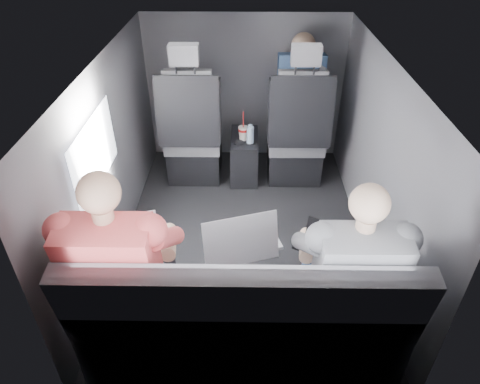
{
  "coord_description": "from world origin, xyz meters",
  "views": [
    {
      "loc": [
        0.01,
        -2.49,
        2.16
      ],
      "look_at": [
        -0.03,
        -0.05,
        0.45
      ],
      "focal_mm": 32.0,
      "sensor_mm": 36.0,
      "label": 1
    }
  ],
  "objects_px": {
    "rear_bench": "(242,326)",
    "passenger_rear_left": "(124,266)",
    "front_seat_left": "(193,138)",
    "soda_cup": "(243,133)",
    "front_seat_right": "(296,139)",
    "center_console": "(244,156)",
    "laptop_silver": "(242,239)",
    "passenger_front_right": "(300,90)",
    "laptop_white": "(132,237)",
    "water_bottle": "(250,135)",
    "passenger_rear_right": "(347,271)",
    "laptop_black": "(332,246)"
  },
  "relations": [
    {
      "from": "laptop_silver",
      "to": "rear_bench",
      "type": "bearing_deg",
      "value": -88.67
    },
    {
      "from": "laptop_black",
      "to": "laptop_silver",
      "type": "bearing_deg",
      "value": 175.71
    },
    {
      "from": "water_bottle",
      "to": "passenger_front_right",
      "type": "distance_m",
      "value": 0.61
    },
    {
      "from": "water_bottle",
      "to": "laptop_silver",
      "type": "distance_m",
      "value": 1.52
    },
    {
      "from": "front_seat_right",
      "to": "passenger_rear_left",
      "type": "relative_size",
      "value": 1.01
    },
    {
      "from": "laptop_black",
      "to": "passenger_front_right",
      "type": "distance_m",
      "value": 1.9
    },
    {
      "from": "center_console",
      "to": "water_bottle",
      "type": "distance_m",
      "value": 0.31
    },
    {
      "from": "front_seat_left",
      "to": "laptop_silver",
      "type": "xyz_separation_m",
      "value": [
        0.44,
        -1.6,
        0.24
      ]
    },
    {
      "from": "laptop_black",
      "to": "passenger_front_right",
      "type": "relative_size",
      "value": 0.55
    },
    {
      "from": "front_seat_left",
      "to": "passenger_rear_left",
      "type": "xyz_separation_m",
      "value": [
        -0.14,
        -1.81,
        0.24
      ]
    },
    {
      "from": "front_seat_right",
      "to": "center_console",
      "type": "height_order",
      "value": "front_seat_right"
    },
    {
      "from": "center_console",
      "to": "laptop_white",
      "type": "relative_size",
      "value": 1.14
    },
    {
      "from": "front_seat_right",
      "to": "passenger_rear_left",
      "type": "xyz_separation_m",
      "value": [
        -1.04,
        -1.81,
        0.24
      ]
    },
    {
      "from": "front_seat_left",
      "to": "laptop_silver",
      "type": "relative_size",
      "value": 2.8
    },
    {
      "from": "front_seat_left",
      "to": "passenger_rear_right",
      "type": "relative_size",
      "value": 1.05
    },
    {
      "from": "passenger_rear_left",
      "to": "passenger_rear_right",
      "type": "height_order",
      "value": "passenger_rear_left"
    },
    {
      "from": "front_seat_left",
      "to": "passenger_rear_right",
      "type": "xyz_separation_m",
      "value": [
        0.97,
        -1.81,
        0.22
      ]
    },
    {
      "from": "front_seat_right",
      "to": "passenger_front_right",
      "type": "height_order",
      "value": "front_seat_right"
    },
    {
      "from": "front_seat_left",
      "to": "soda_cup",
      "type": "xyz_separation_m",
      "value": [
        0.44,
        -0.01,
        0.07
      ]
    },
    {
      "from": "soda_cup",
      "to": "water_bottle",
      "type": "bearing_deg",
      "value": -49.61
    },
    {
      "from": "passenger_rear_left",
      "to": "rear_bench",
      "type": "bearing_deg",
      "value": -9.13
    },
    {
      "from": "water_bottle",
      "to": "passenger_rear_left",
      "type": "xyz_separation_m",
      "value": [
        -0.64,
        -1.72,
        0.16
      ]
    },
    {
      "from": "center_console",
      "to": "laptop_black",
      "type": "distance_m",
      "value": 1.79
    },
    {
      "from": "front_seat_right",
      "to": "laptop_white",
      "type": "distance_m",
      "value": 1.92
    },
    {
      "from": "laptop_white",
      "to": "passenger_rear_right",
      "type": "relative_size",
      "value": 0.35
    },
    {
      "from": "center_console",
      "to": "passenger_rear_left",
      "type": "distance_m",
      "value": 1.99
    },
    {
      "from": "soda_cup",
      "to": "laptop_white",
      "type": "height_order",
      "value": "laptop_white"
    },
    {
      "from": "rear_bench",
      "to": "passenger_rear_left",
      "type": "xyz_separation_m",
      "value": [
        -0.59,
        0.09,
        0.33
      ]
    },
    {
      "from": "front_seat_right",
      "to": "laptop_black",
      "type": "relative_size",
      "value": 2.83
    },
    {
      "from": "passenger_front_right",
      "to": "passenger_rear_right",
      "type": "bearing_deg",
      "value": -88.86
    },
    {
      "from": "center_console",
      "to": "rear_bench",
      "type": "relative_size",
      "value": 0.3
    },
    {
      "from": "front_seat_left",
      "to": "passenger_rear_left",
      "type": "distance_m",
      "value": 1.83
    },
    {
      "from": "soda_cup",
      "to": "rear_bench",
      "type": "bearing_deg",
      "value": -89.68
    },
    {
      "from": "soda_cup",
      "to": "passenger_front_right",
      "type": "distance_m",
      "value": 0.63
    },
    {
      "from": "water_bottle",
      "to": "passenger_rear_right",
      "type": "bearing_deg",
      "value": -74.64
    },
    {
      "from": "front_seat_left",
      "to": "passenger_front_right",
      "type": "xyz_separation_m",
      "value": [
        0.93,
        0.26,
        0.35
      ]
    },
    {
      "from": "front_seat_left",
      "to": "soda_cup",
      "type": "distance_m",
      "value": 0.44
    },
    {
      "from": "front_seat_right",
      "to": "passenger_rear_right",
      "type": "distance_m",
      "value": 1.82
    },
    {
      "from": "water_bottle",
      "to": "laptop_white",
      "type": "height_order",
      "value": "laptop_white"
    },
    {
      "from": "laptop_white",
      "to": "laptop_silver",
      "type": "xyz_separation_m",
      "value": [
        0.6,
        -0.01,
        0.0
      ]
    },
    {
      "from": "passenger_rear_right",
      "to": "soda_cup",
      "type": "bearing_deg",
      "value": 106.56
    },
    {
      "from": "soda_cup",
      "to": "passenger_front_right",
      "type": "relative_size",
      "value": 0.32
    },
    {
      "from": "laptop_white",
      "to": "center_console",
      "type": "bearing_deg",
      "value": 69.68
    },
    {
      "from": "front_seat_left",
      "to": "center_console",
      "type": "bearing_deg",
      "value": 5.07
    },
    {
      "from": "front_seat_right",
      "to": "passenger_front_right",
      "type": "bearing_deg",
      "value": 83.08
    },
    {
      "from": "water_bottle",
      "to": "passenger_front_right",
      "type": "relative_size",
      "value": 0.22
    },
    {
      "from": "center_console",
      "to": "passenger_rear_right",
      "type": "relative_size",
      "value": 0.4
    },
    {
      "from": "rear_bench",
      "to": "water_bottle",
      "type": "relative_size",
      "value": 9.09
    },
    {
      "from": "laptop_silver",
      "to": "laptop_black",
      "type": "relative_size",
      "value": 1.01
    },
    {
      "from": "front_seat_left",
      "to": "soda_cup",
      "type": "height_order",
      "value": "front_seat_left"
    }
  ]
}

